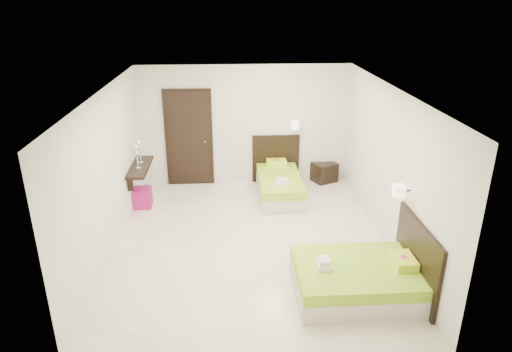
{
  "coord_description": "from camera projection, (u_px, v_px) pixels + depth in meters",
  "views": [
    {
      "loc": [
        -0.34,
        -6.78,
        3.93
      ],
      "look_at": [
        0.1,
        0.3,
        1.1
      ],
      "focal_mm": 32.0,
      "sensor_mm": 36.0,
      "label": 1
    }
  ],
  "objects": [
    {
      "name": "floor",
      "position": [
        251.0,
        243.0,
        7.76
      ],
      "size": [
        5.5,
        5.5,
        0.0
      ],
      "primitive_type": "plane",
      "color": "beige",
      "rests_on": "ground"
    },
    {
      "name": "nightstand",
      "position": [
        324.0,
        172.0,
        10.26
      ],
      "size": [
        0.63,
        0.6,
        0.43
      ],
      "primitive_type": "cube",
      "rotation": [
        0.0,
        0.0,
        0.43
      ],
      "color": "black",
      "rests_on": "ground"
    },
    {
      "name": "bed_single",
      "position": [
        279.0,
        183.0,
        9.53
      ],
      "size": [
        1.04,
        1.73,
        1.43
      ],
      "color": "beige",
      "rests_on": "ground"
    },
    {
      "name": "bed_double",
      "position": [
        361.0,
        277.0,
        6.37
      ],
      "size": [
        1.71,
        1.45,
        1.41
      ],
      "color": "beige",
      "rests_on": "ground"
    },
    {
      "name": "door",
      "position": [
        189.0,
        138.0,
        9.81
      ],
      "size": [
        1.02,
        0.15,
        2.14
      ],
      "color": "black",
      "rests_on": "ground"
    },
    {
      "name": "ottoman",
      "position": [
        142.0,
        198.0,
        9.02
      ],
      "size": [
        0.39,
        0.39,
        0.38
      ],
      "primitive_type": "cube",
      "rotation": [
        0.0,
        0.0,
        0.03
      ],
      "color": "#921359",
      "rests_on": "ground"
    },
    {
      "name": "console_shelf",
      "position": [
        139.0,
        167.0,
        8.83
      ],
      "size": [
        0.35,
        1.2,
        0.78
      ],
      "color": "black",
      "rests_on": "ground"
    }
  ]
}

